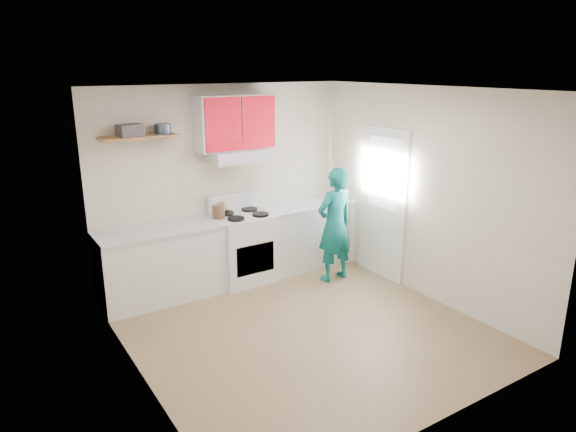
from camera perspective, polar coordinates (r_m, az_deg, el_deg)
floor at (r=5.92m, az=1.69°, el=-12.25°), size 3.80×3.80×0.00m
ceiling at (r=5.21m, az=1.94°, el=13.76°), size 3.60×3.80×0.04m
back_wall at (r=7.02m, az=-7.01°, el=3.60°), size 3.60×0.04×2.60m
front_wall at (r=4.09m, az=17.13°, el=-6.45°), size 3.60×0.04×2.60m
left_wall at (r=4.69m, az=-16.67°, el=-3.46°), size 0.04×3.80×2.60m
right_wall at (r=6.58m, az=14.86°, el=2.31°), size 0.04×3.80×2.60m
door at (r=7.10m, az=10.44°, el=1.31°), size 0.05×0.85×2.05m
door_glass at (r=6.99m, az=10.45°, el=4.65°), size 0.01×0.55×0.95m
counter_left at (r=6.63m, az=-13.75°, el=-5.23°), size 1.52×0.60×0.90m
counter_right at (r=7.55m, az=2.02°, el=-2.07°), size 1.32×0.60×0.90m
stove at (r=7.02m, az=-4.88°, el=-3.49°), size 0.76×0.65×0.92m
range_hood at (r=6.79m, az=-5.55°, el=6.62°), size 0.76×0.44×0.15m
upper_cabinets at (r=6.78m, az=-5.87°, el=10.22°), size 1.02×0.33×0.70m
shelf at (r=6.35m, az=-16.11°, el=8.35°), size 0.90×0.30×0.04m
books at (r=6.28m, az=-17.00°, el=9.00°), size 0.30×0.24×0.14m
tin at (r=6.42m, az=-13.64°, el=9.31°), size 0.23×0.23×0.12m
kettle at (r=6.99m, az=-7.45°, el=1.00°), size 0.23×0.23×0.16m
crock at (r=6.74m, az=-7.63°, el=0.39°), size 0.17×0.17×0.20m
cutting_board at (r=7.20m, az=0.85°, el=0.84°), size 0.31×0.26×0.02m
silicone_mat at (r=7.71m, az=5.08°, el=1.78°), size 0.40×0.37×0.01m
person at (r=6.94m, az=5.17°, el=-0.97°), size 0.59×0.40×1.55m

